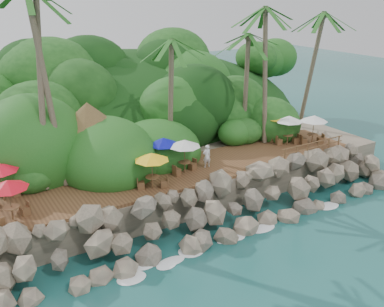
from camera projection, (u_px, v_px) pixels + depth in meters
ground at (245, 238)px, 25.79m from camera, size 140.00×140.00×0.00m
land_base at (133, 144)px, 38.20m from camera, size 32.00×25.20×2.10m
jungle_hill at (103, 133)px, 44.56m from camera, size 44.80×28.00×15.40m
seawall at (226, 207)px, 26.98m from camera, size 29.00×4.00×2.30m
terrace at (192, 170)px, 29.80m from camera, size 26.00×5.00×0.20m
jungle_foliage at (138, 159)px, 37.77m from camera, size 44.00×16.00×12.00m
foam_line at (242, 235)px, 26.01m from camera, size 25.20×0.80×0.06m
palms at (195, 10)px, 29.35m from camera, size 28.46×7.27×14.40m
palapa at (88, 119)px, 28.70m from camera, size 5.03×5.03×4.60m
dining_clusters at (183, 143)px, 28.93m from camera, size 24.75×5.11×2.31m
railing at (313, 147)px, 32.06m from camera, size 6.10×0.10×1.00m
waiter at (207, 156)px, 29.73m from camera, size 0.62×0.44×1.61m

